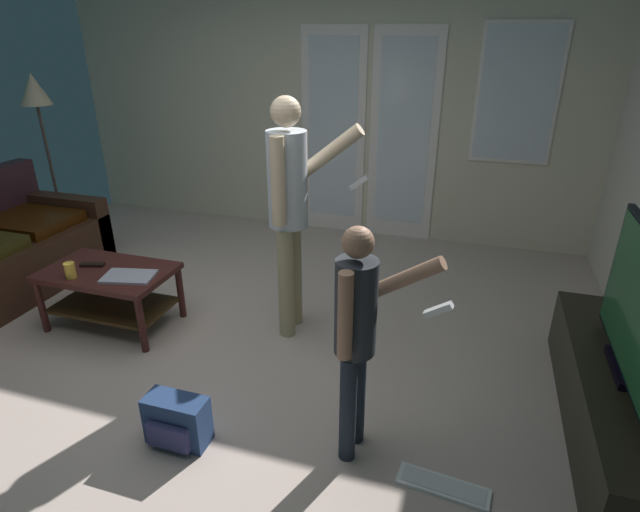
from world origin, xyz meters
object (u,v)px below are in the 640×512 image
tv_stand (610,401)px  person_adult (290,199)px  backpack (177,421)px  laptop_closed (129,276)px  coffee_table (110,285)px  loose_keyboard (443,486)px  tv_remote_black (92,265)px  person_child (358,327)px  cup_near_edge (70,270)px  flat_screen_tv (637,307)px  floor_lamp (37,102)px

tv_stand → person_adult: (-1.99, 0.48, 0.79)m
backpack → laptop_closed: 1.24m
coffee_table → backpack: size_ratio=2.72×
coffee_table → backpack: (1.09, -0.90, -0.19)m
loose_keyboard → tv_remote_black: size_ratio=2.65×
tv_stand → laptop_closed: (-3.04, 0.07, 0.26)m
person_child → backpack: size_ratio=3.74×
laptop_closed → cup_near_edge: cup_near_edge is taller
tv_remote_black → person_adult: bearing=-3.8°
tv_remote_black → loose_keyboard: bearing=-33.9°
person_adult → laptop_closed: (-1.05, -0.41, -0.53)m
person_child → laptop_closed: (-1.76, 0.61, -0.29)m
cup_near_edge → tv_remote_black: (0.01, 0.20, -0.04)m
person_child → tv_remote_black: size_ratio=7.34×
flat_screen_tv → tv_remote_black: size_ratio=6.03×
person_adult → person_child: 1.26m
coffee_table → laptop_closed: 0.27m
tv_stand → person_child: 1.49m
tv_stand → backpack: tv_stand is taller
cup_near_edge → laptop_closed: bearing=17.0°
floor_lamp → tv_remote_black: 2.15m
person_adult → backpack: 1.52m
backpack → laptop_closed: bearing=135.7°
person_adult → person_child: (0.71, -1.01, -0.24)m
cup_near_edge → person_child: bearing=-12.9°
cup_near_edge → tv_remote_black: bearing=86.9°
loose_keyboard → tv_remote_black: 2.77m
flat_screen_tv → loose_keyboard: flat_screen_tv is taller
backpack → cup_near_edge: cup_near_edge is taller
tv_stand → laptop_closed: laptop_closed is taller
tv_stand → loose_keyboard: size_ratio=3.82×
coffee_table → person_child: (2.00, -0.67, 0.42)m
coffee_table → laptop_closed: size_ratio=2.64×
coffee_table → person_adult: 1.49m
flat_screen_tv → floor_lamp: floor_lamp is taller
person_adult → floor_lamp: (-2.90, 0.92, 0.40)m
coffee_table → laptop_closed: laptop_closed is taller
tv_remote_black → laptop_closed: bearing=-28.9°
tv_stand → flat_screen_tv: size_ratio=1.68×
person_adult → laptop_closed: size_ratio=4.80×
person_adult → tv_remote_black: bearing=-167.1°
tv_stand → laptop_closed: bearing=178.7°
tv_stand → backpack: bearing=-160.6°
laptop_closed → person_adult: bearing=8.1°
cup_near_edge → tv_remote_black: size_ratio=0.65×
coffee_table → tv_stand: size_ratio=0.53×
laptop_closed → flat_screen_tv: bearing=-14.3°
flat_screen_tv → tv_remote_black: flat_screen_tv is taller
flat_screen_tv → person_adult: person_adult is taller
person_child → flat_screen_tv: bearing=23.0°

